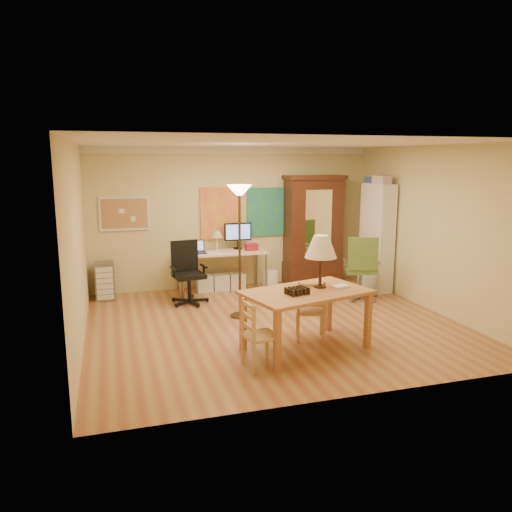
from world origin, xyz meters
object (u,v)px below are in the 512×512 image
object	(u,v)px
bookshelf	(377,237)
office_chair_green	(360,282)
office_chair_black	(189,287)
armoire	(313,237)
computer_desk	(222,267)
dining_table	(312,278)

from	to	relation	value
bookshelf	office_chair_green	bearing A→B (deg)	-137.23
office_chair_black	armoire	distance (m)	2.82
office_chair_green	bookshelf	distance (m)	1.10
computer_desk	armoire	xyz separation A→B (m)	(1.89, 0.08, 0.47)
office_chair_black	armoire	xyz separation A→B (m)	(2.64, 0.75, 0.65)
dining_table	office_chair_green	size ratio (longest dim) A/B	1.55
armoire	bookshelf	world-z (taller)	armoire
computer_desk	office_chair_green	bearing A→B (deg)	-30.11
computer_desk	bookshelf	world-z (taller)	bookshelf
computer_desk	office_chair_green	xyz separation A→B (m)	(2.23, -1.30, -0.16)
office_chair_black	office_chair_green	size ratio (longest dim) A/B	0.94
office_chair_black	bookshelf	bearing A→B (deg)	-0.83
office_chair_green	bookshelf	xyz separation A→B (m)	(0.62, 0.57, 0.70)
dining_table	armoire	world-z (taller)	armoire
office_chair_black	office_chair_green	xyz separation A→B (m)	(2.99, -0.62, 0.02)
computer_desk	bookshelf	distance (m)	2.99
office_chair_black	bookshelf	distance (m)	3.68
office_chair_green	bookshelf	bearing A→B (deg)	42.77
bookshelf	computer_desk	bearing A→B (deg)	165.76
dining_table	office_chair_green	world-z (taller)	dining_table
bookshelf	dining_table	bearing A→B (deg)	-133.79
computer_desk	office_chair_green	distance (m)	2.59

